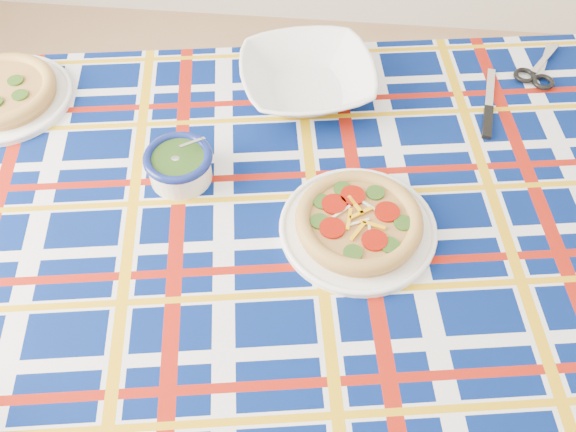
# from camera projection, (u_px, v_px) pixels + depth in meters

# --- Properties ---
(dining_table) EXTENTS (1.89, 1.35, 0.81)m
(dining_table) POSITION_uv_depth(u_px,v_px,m) (271.00, 244.00, 1.34)
(dining_table) COLOR brown
(dining_table) RESTS_ON floor
(tablecloth) EXTENTS (1.93, 1.39, 0.11)m
(tablecloth) POSITION_uv_depth(u_px,v_px,m) (270.00, 237.00, 1.32)
(tablecloth) COLOR #041655
(tablecloth) RESTS_ON dining_table
(main_focaccia_plate) EXTENTS (0.39, 0.39, 0.06)m
(main_focaccia_plate) POSITION_uv_depth(u_px,v_px,m) (359.00, 221.00, 1.23)
(main_focaccia_plate) COLOR #AF7A3E
(main_focaccia_plate) RESTS_ON tablecloth
(pesto_bowl) EXTENTS (0.18, 0.18, 0.08)m
(pesto_bowl) POSITION_uv_depth(u_px,v_px,m) (179.00, 164.00, 1.31)
(pesto_bowl) COLOR #19340E
(pesto_bowl) RESTS_ON tablecloth
(serving_bowl) EXTENTS (0.38, 0.38, 0.08)m
(serving_bowl) POSITION_uv_depth(u_px,v_px,m) (307.00, 79.00, 1.48)
(serving_bowl) COLOR white
(serving_bowl) RESTS_ON tablecloth
(second_focaccia_plate) EXTENTS (0.36, 0.36, 0.06)m
(second_focaccia_plate) POSITION_uv_depth(u_px,v_px,m) (2.00, 91.00, 1.46)
(second_focaccia_plate) COLOR #AF7A3E
(second_focaccia_plate) RESTS_ON tablecloth
(table_knife) EXTENTS (0.06, 0.26, 0.01)m
(table_knife) POSITION_uv_depth(u_px,v_px,m) (490.00, 90.00, 1.50)
(table_knife) COLOR silver
(table_knife) RESTS_ON tablecloth
(kitchen_scissors) EXTENTS (0.19, 0.24, 0.02)m
(kitchen_scissors) POSITION_uv_depth(u_px,v_px,m) (545.00, 59.00, 1.57)
(kitchen_scissors) COLOR silver
(kitchen_scissors) RESTS_ON tablecloth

